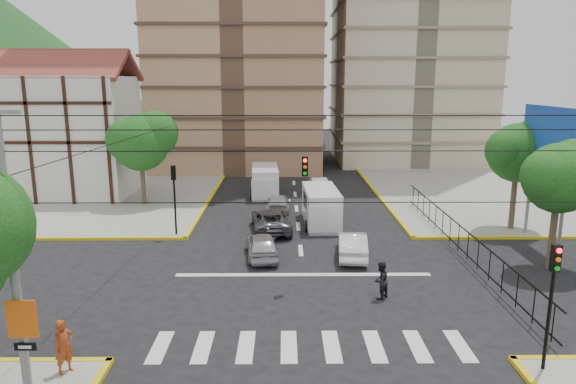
{
  "coord_description": "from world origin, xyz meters",
  "views": [
    {
      "loc": [
        -0.98,
        -23.43,
        9.73
      ],
      "look_at": [
        -0.76,
        2.67,
        4.0
      ],
      "focal_mm": 32.0,
      "sensor_mm": 36.0,
      "label": 1
    }
  ],
  "objects_px": {
    "pedestrian_crosswalk": "(381,280)",
    "car_silver_front_left": "(262,245)",
    "district_sign": "(23,328)",
    "van_right_lane": "(321,208)",
    "car_white_front_right": "(352,245)",
    "traffic_light_se": "(552,287)",
    "traffic_light_nw": "(174,188)",
    "van_left_lane": "(265,182)",
    "pedestrian_sw_corner": "(64,346)"
  },
  "relations": [
    {
      "from": "van_left_lane",
      "to": "car_silver_front_left",
      "type": "bearing_deg",
      "value": -91.6
    },
    {
      "from": "car_white_front_right",
      "to": "pedestrian_crosswalk",
      "type": "distance_m",
      "value": 5.63
    },
    {
      "from": "traffic_light_se",
      "to": "pedestrian_crosswalk",
      "type": "xyz_separation_m",
      "value": [
        -4.41,
        6.09,
        -2.24
      ]
    },
    {
      "from": "district_sign",
      "to": "pedestrian_crosswalk",
      "type": "bearing_deg",
      "value": 31.7
    },
    {
      "from": "traffic_light_se",
      "to": "van_left_lane",
      "type": "distance_m",
      "value": 29.04
    },
    {
      "from": "van_right_lane",
      "to": "car_white_front_right",
      "type": "bearing_deg",
      "value": -81.28
    },
    {
      "from": "car_silver_front_left",
      "to": "traffic_light_se",
      "type": "bearing_deg",
      "value": 123.36
    },
    {
      "from": "traffic_light_nw",
      "to": "car_silver_front_left",
      "type": "distance_m",
      "value": 7.24
    },
    {
      "from": "district_sign",
      "to": "van_right_lane",
      "type": "bearing_deg",
      "value": 61.99
    },
    {
      "from": "van_right_lane",
      "to": "car_silver_front_left",
      "type": "height_order",
      "value": "van_right_lane"
    },
    {
      "from": "traffic_light_se",
      "to": "pedestrian_crosswalk",
      "type": "height_order",
      "value": "traffic_light_se"
    },
    {
      "from": "traffic_light_se",
      "to": "district_sign",
      "type": "distance_m",
      "value": 16.68
    },
    {
      "from": "van_left_lane",
      "to": "pedestrian_crosswalk",
      "type": "height_order",
      "value": "van_left_lane"
    },
    {
      "from": "traffic_light_nw",
      "to": "district_sign",
      "type": "bearing_deg",
      "value": -93.36
    },
    {
      "from": "traffic_light_se",
      "to": "pedestrian_sw_corner",
      "type": "xyz_separation_m",
      "value": [
        -16.09,
        -0.06,
        -2.03
      ]
    },
    {
      "from": "car_white_front_right",
      "to": "pedestrian_crosswalk",
      "type": "height_order",
      "value": "pedestrian_crosswalk"
    },
    {
      "from": "pedestrian_crosswalk",
      "to": "car_silver_front_left",
      "type": "bearing_deg",
      "value": -89.83
    },
    {
      "from": "traffic_light_se",
      "to": "pedestrian_sw_corner",
      "type": "relative_size",
      "value": 2.37
    },
    {
      "from": "district_sign",
      "to": "van_left_lane",
      "type": "xyz_separation_m",
      "value": [
        6.22,
        28.49,
        -1.25
      ]
    },
    {
      "from": "traffic_light_se",
      "to": "district_sign",
      "type": "xyz_separation_m",
      "value": [
        -16.6,
        -1.44,
        -0.66
      ]
    },
    {
      "from": "traffic_light_se",
      "to": "pedestrian_sw_corner",
      "type": "bearing_deg",
      "value": -179.77
    },
    {
      "from": "car_silver_front_left",
      "to": "car_white_front_right",
      "type": "relative_size",
      "value": 0.95
    },
    {
      "from": "traffic_light_se",
      "to": "car_silver_front_left",
      "type": "bearing_deg",
      "value": 130.65
    },
    {
      "from": "car_white_front_right",
      "to": "traffic_light_nw",
      "type": "bearing_deg",
      "value": -15.11
    },
    {
      "from": "traffic_light_se",
      "to": "traffic_light_nw",
      "type": "distance_m",
      "value": 22.06
    },
    {
      "from": "car_silver_front_left",
      "to": "pedestrian_sw_corner",
      "type": "bearing_deg",
      "value": 55.33
    },
    {
      "from": "district_sign",
      "to": "van_right_lane",
      "type": "distance_m",
      "value": 22.1
    },
    {
      "from": "district_sign",
      "to": "car_silver_front_left",
      "type": "distance_m",
      "value": 14.77
    },
    {
      "from": "car_white_front_right",
      "to": "district_sign",
      "type": "bearing_deg",
      "value": 53.48
    },
    {
      "from": "van_left_lane",
      "to": "car_white_front_right",
      "type": "xyz_separation_m",
      "value": [
        5.43,
        -15.36,
        -0.49
      ]
    },
    {
      "from": "van_left_lane",
      "to": "pedestrian_sw_corner",
      "type": "relative_size",
      "value": 3.01
    },
    {
      "from": "traffic_light_se",
      "to": "van_right_lane",
      "type": "height_order",
      "value": "traffic_light_se"
    },
    {
      "from": "van_right_lane",
      "to": "van_left_lane",
      "type": "xyz_separation_m",
      "value": [
        -4.14,
        9.01,
        -0.0
      ]
    },
    {
      "from": "traffic_light_se",
      "to": "van_right_lane",
      "type": "xyz_separation_m",
      "value": [
        -6.24,
        18.04,
        -1.9
      ]
    },
    {
      "from": "traffic_light_se",
      "to": "van_left_lane",
      "type": "bearing_deg",
      "value": 110.99
    },
    {
      "from": "car_silver_front_left",
      "to": "pedestrian_sw_corner",
      "type": "height_order",
      "value": "pedestrian_sw_corner"
    },
    {
      "from": "traffic_light_nw",
      "to": "car_white_front_right",
      "type": "bearing_deg",
      "value": -20.17
    },
    {
      "from": "traffic_light_se",
      "to": "pedestrian_sw_corner",
      "type": "height_order",
      "value": "traffic_light_se"
    },
    {
      "from": "traffic_light_nw",
      "to": "pedestrian_crosswalk",
      "type": "bearing_deg",
      "value": -40.37
    },
    {
      "from": "traffic_light_nw",
      "to": "car_white_front_right",
      "type": "relative_size",
      "value": 1.01
    },
    {
      "from": "traffic_light_se",
      "to": "traffic_light_nw",
      "type": "relative_size",
      "value": 1.0
    },
    {
      "from": "traffic_light_se",
      "to": "district_sign",
      "type": "bearing_deg",
      "value": -175.05
    },
    {
      "from": "van_left_lane",
      "to": "car_silver_front_left",
      "type": "distance_m",
      "value": 15.4
    },
    {
      "from": "car_silver_front_left",
      "to": "district_sign",
      "type": "bearing_deg",
      "value": 56.03
    },
    {
      "from": "pedestrian_sw_corner",
      "to": "van_right_lane",
      "type": "bearing_deg",
      "value": 7.95
    },
    {
      "from": "district_sign",
      "to": "pedestrian_sw_corner",
      "type": "relative_size",
      "value": 1.72
    },
    {
      "from": "van_left_lane",
      "to": "pedestrian_crosswalk",
      "type": "relative_size",
      "value": 3.22
    },
    {
      "from": "pedestrian_sw_corner",
      "to": "traffic_light_se",
      "type": "bearing_deg",
      "value": -53.27
    },
    {
      "from": "traffic_light_nw",
      "to": "van_right_lane",
      "type": "bearing_deg",
      "value": 14.63
    },
    {
      "from": "traffic_light_nw",
      "to": "van_right_lane",
      "type": "relative_size",
      "value": 0.78
    }
  ]
}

